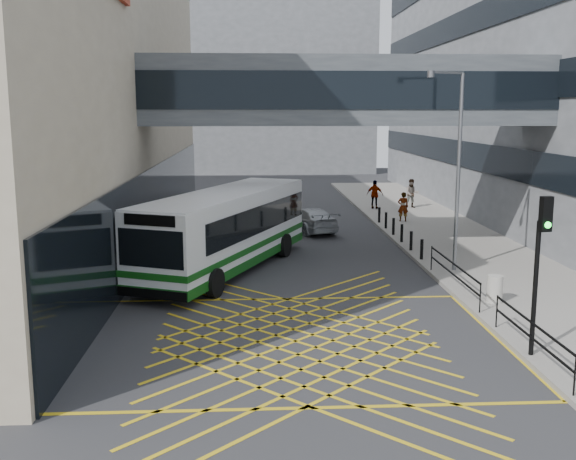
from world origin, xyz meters
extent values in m
plane|color=#333335|center=(0.00, 0.00, 0.00)|extent=(120.00, 120.00, 0.00)
cube|color=black|center=(-5.96, 16.00, 2.00)|extent=(0.10, 41.50, 4.00)
cube|color=black|center=(11.96, 24.00, 4.00)|extent=(0.10, 43.50, 1.60)
cube|color=black|center=(11.96, 24.00, 8.00)|extent=(0.10, 43.50, 1.60)
cube|color=black|center=(11.96, 24.00, 12.00)|extent=(0.10, 43.50, 1.60)
cube|color=slate|center=(-2.00, 60.00, 9.00)|extent=(28.00, 16.00, 18.00)
cube|color=#474C51|center=(3.00, 12.00, 7.50)|extent=(20.00, 4.00, 3.00)
cube|color=black|center=(3.00, 9.98, 7.50)|extent=(19.50, 0.06, 1.60)
cube|color=black|center=(3.00, 14.02, 7.50)|extent=(19.50, 0.06, 1.60)
cube|color=gray|center=(9.00, 15.00, 0.08)|extent=(6.00, 54.00, 0.16)
cube|color=gold|center=(0.00, 0.00, 0.00)|extent=(12.00, 9.00, 0.01)
cube|color=white|center=(-2.33, 8.94, 1.83)|extent=(7.09, 11.94, 2.90)
cube|color=#0F4D12|center=(-2.33, 8.94, 0.56)|extent=(7.15, 12.00, 0.37)
cube|color=#0F4D12|center=(-2.33, 8.94, 1.13)|extent=(7.17, 12.01, 0.24)
cube|color=black|center=(-2.08, 9.54, 2.21)|extent=(6.56, 10.58, 1.13)
cube|color=black|center=(-4.63, 3.51, 2.10)|extent=(2.31, 1.04, 1.29)
cube|color=black|center=(-4.64, 3.49, 3.07)|extent=(1.81, 0.81, 0.38)
cube|color=white|center=(-2.33, 8.94, 3.29)|extent=(7.03, 11.84, 0.11)
cube|color=black|center=(-4.64, 3.49, 0.54)|extent=(2.52, 1.15, 0.32)
cube|color=black|center=(-0.02, 14.39, 0.54)|extent=(2.52, 1.15, 0.32)
cylinder|color=black|center=(-5.09, 5.90, 0.54)|extent=(0.70, 1.11, 1.08)
cylinder|color=black|center=(-2.59, 4.85, 0.54)|extent=(0.70, 1.11, 1.08)
cylinder|color=black|center=(-2.24, 12.64, 0.54)|extent=(0.70, 1.11, 1.08)
cylinder|color=black|center=(0.26, 11.58, 0.54)|extent=(0.70, 1.11, 1.08)
imported|color=white|center=(-3.64, 6.34, 0.63)|extent=(2.69, 4.27, 1.26)
imported|color=black|center=(-3.35, 14.69, 0.73)|extent=(2.16, 4.81, 1.47)
imported|color=#9A9EA2|center=(1.91, 18.05, 0.71)|extent=(3.42, 4.95, 1.42)
cylinder|color=black|center=(6.25, -1.85, 1.99)|extent=(0.15, 0.15, 3.66)
cube|color=black|center=(6.30, -2.09, 4.04)|extent=(0.34, 0.25, 0.92)
sphere|color=#19E533|center=(6.32, -2.19, 3.77)|extent=(0.20, 0.20, 0.17)
cylinder|color=slate|center=(7.10, 7.95, 4.13)|extent=(0.21, 0.21, 7.95)
cube|color=slate|center=(6.38, 7.62, 8.11)|extent=(1.49, 0.74, 0.10)
cylinder|color=slate|center=(5.65, 7.29, 8.03)|extent=(0.37, 0.37, 0.25)
cylinder|color=#ADA89E|center=(7.07, 3.19, 0.63)|extent=(0.54, 0.54, 0.93)
cube|color=black|center=(6.15, -2.00, 1.11)|extent=(0.05, 5.00, 0.05)
cube|color=black|center=(6.15, -2.00, 0.71)|extent=(0.05, 5.00, 0.05)
cube|color=black|center=(6.15, 5.00, 1.11)|extent=(0.05, 6.00, 0.05)
cube|color=black|center=(6.15, 5.00, 0.71)|extent=(0.05, 6.00, 0.05)
cylinder|color=black|center=(6.15, -4.50, 0.66)|extent=(0.04, 0.04, 1.00)
cylinder|color=black|center=(6.15, 0.50, 0.66)|extent=(0.04, 0.04, 1.00)
cylinder|color=black|center=(6.15, 2.00, 0.66)|extent=(0.04, 0.04, 1.00)
cylinder|color=black|center=(6.15, 8.00, 0.66)|extent=(0.04, 0.04, 1.00)
cylinder|color=black|center=(6.25, 10.00, 0.61)|extent=(0.14, 0.14, 0.90)
cylinder|color=black|center=(6.25, 12.00, 0.61)|extent=(0.14, 0.14, 0.90)
cylinder|color=black|center=(6.25, 14.00, 0.61)|extent=(0.14, 0.14, 0.90)
cylinder|color=black|center=(6.25, 16.00, 0.61)|extent=(0.14, 0.14, 0.90)
cylinder|color=black|center=(6.25, 18.00, 0.61)|extent=(0.14, 0.14, 0.90)
cylinder|color=black|center=(6.25, 20.00, 0.61)|extent=(0.14, 0.14, 0.90)
imported|color=gray|center=(7.73, 20.35, 1.03)|extent=(0.73, 0.55, 1.74)
imported|color=gray|center=(9.58, 25.91, 1.13)|extent=(0.99, 0.63, 1.94)
imported|color=gray|center=(7.01, 25.65, 1.11)|extent=(1.24, 0.93, 1.90)
camera|label=1|loc=(-1.23, -18.76, 6.65)|focal=42.00mm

